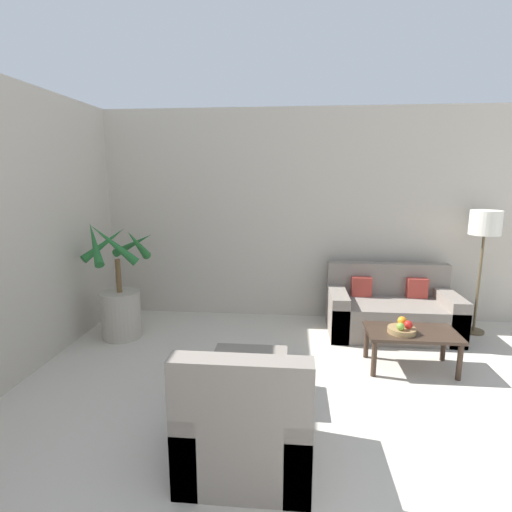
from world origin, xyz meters
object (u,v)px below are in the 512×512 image
Objects in this scene: sofa_loveseat at (391,311)px; apple_red at (408,325)px; armchair at (247,426)px; apple_green at (401,326)px; floor_lamp at (485,229)px; orange_fruit at (402,321)px; potted_palm at (120,299)px; coffee_table at (411,337)px; fruit_bowl at (402,330)px; ottoman at (249,377)px.

apple_red is (-0.08, -1.00, 0.21)m from sofa_loveseat.
apple_green is at bearing 46.72° from armchair.
floor_lamp reaches higher than orange_fruit.
floor_lamp is 18.40× the size of apple_red.
apple_red is 1.98m from armchair.
apple_red is (3.08, -0.56, 0.01)m from potted_palm.
apple_green is at bearing -11.45° from potted_palm.
potted_palm is at bearing -172.75° from floor_lamp.
fruit_bowl is (-0.11, -0.05, 0.08)m from coffee_table.
armchair reaches higher than fruit_bowl.
orange_fruit reaches higher than coffee_table.
armchair reaches higher than apple_red.
orange_fruit is (3.05, -0.47, 0.02)m from potted_palm.
fruit_bowl is at bearing -10.15° from potted_palm.
coffee_table is (-0.02, -0.92, 0.06)m from sofa_loveseat.
coffee_table is at bearing 48.84° from apple_red.
sofa_loveseat is (3.16, 0.43, -0.19)m from potted_palm.
apple_green is at bearing -150.21° from apple_red.
ottoman is at bearing -154.67° from orange_fruit.
armchair is (-1.44, -1.49, -0.04)m from coffee_table.
armchair is (-1.34, -1.51, -0.20)m from orange_fruit.
sofa_loveseat reaches higher than ottoman.
apple_red is 1.59m from ottoman.
fruit_bowl is 0.10m from orange_fruit.
floor_lamp reaches higher than sofa_loveseat.
sofa_loveseat is at bearing 81.24° from apple_green.
floor_lamp is at bearing 33.37° from ottoman.
fruit_bowl is at bearing -136.84° from floor_lamp.
apple_red is at bearing -23.10° from fruit_bowl.
orange_fruit is at bearing 76.54° from fruit_bowl.
ottoman is (1.63, -1.15, -0.28)m from potted_palm.
floor_lamp is 1.78m from fruit_bowl.
orange_fruit reaches higher than fruit_bowl.
potted_palm is 3.08m from orange_fruit.
floor_lamp is at bearing 41.72° from orange_fruit.
armchair is at bearing -134.04° from apple_red.
floor_lamp is 1.74m from apple_red.
potted_palm is at bearing -172.20° from sofa_loveseat.
apple_green is at bearing -135.92° from floor_lamp.
sofa_loveseat reaches higher than apple_green.
fruit_bowl is at bearing 47.37° from armchair.
potted_palm reaches higher than fruit_bowl.
apple_red is at bearing -131.16° from coffee_table.
apple_green is at bearing -109.63° from orange_fruit.
apple_green is 1.50m from ottoman.
armchair is at bearing -49.28° from potted_palm.
sofa_loveseat is 1.71× the size of coffee_table.
floor_lamp is 1.70m from orange_fruit.
orange_fruit is at bearing 109.63° from apple_red.
potted_palm reaches higher than coffee_table.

